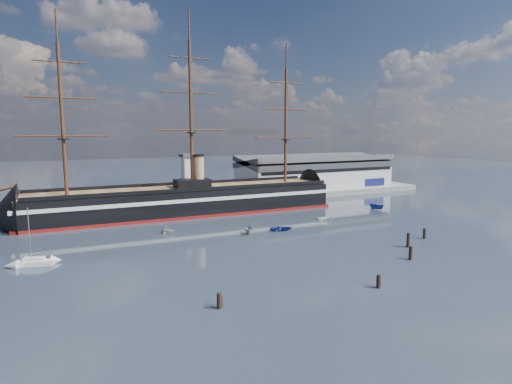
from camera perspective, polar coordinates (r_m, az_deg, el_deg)
name	(u,v)px	position (r m, az deg, el deg)	size (l,w,h in m)	color
ground	(220,226)	(110.41, -4.82, -4.57)	(600.00, 600.00, 0.00)	#242C39
quay	(206,203)	(146.90, -6.65, -1.45)	(180.00, 18.00, 2.00)	slate
warehouse	(315,172)	(172.04, 7.94, 2.59)	(63.00, 21.00, 11.60)	#B7BABC
quay_tower	(189,176)	(140.47, -8.94, 2.09)	(5.00, 5.00, 15.00)	silver
warship	(180,201)	(126.78, -10.04, -1.17)	(113.13, 19.14, 53.94)	black
sailboat	(34,262)	(88.18, -27.47, -8.25)	(6.94, 3.85, 10.65)	silver
motorboat_b	(281,230)	(105.58, 3.38, -5.14)	(3.40, 1.36, 1.59)	navy
motorboat_c	(248,234)	(101.93, -1.01, -5.61)	(5.04, 1.85, 2.02)	gray
motorboat_d	(167,233)	(104.49, -11.78, -5.44)	(5.52, 2.39, 2.02)	beige
motorboat_e	(326,220)	(119.24, 9.26, -3.71)	(2.83, 1.13, 1.32)	white
motorboat_f	(377,210)	(138.44, 15.78, -2.28)	(5.57, 2.04, 2.23)	navy
piling_near_left	(219,308)	(60.91, -4.93, -15.22)	(0.64, 0.64, 2.91)	black
piling_near_mid	(378,288)	(70.53, 15.98, -12.20)	(0.64, 0.64, 2.81)	black
piling_near_right	(410,260)	(87.07, 19.87, -8.47)	(0.64, 0.64, 3.34)	black
piling_far_right	(424,239)	(104.76, 21.50, -5.80)	(0.64, 0.64, 3.11)	black
piling_extra	(408,247)	(95.96, 19.58, -6.94)	(0.64, 0.64, 3.79)	black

